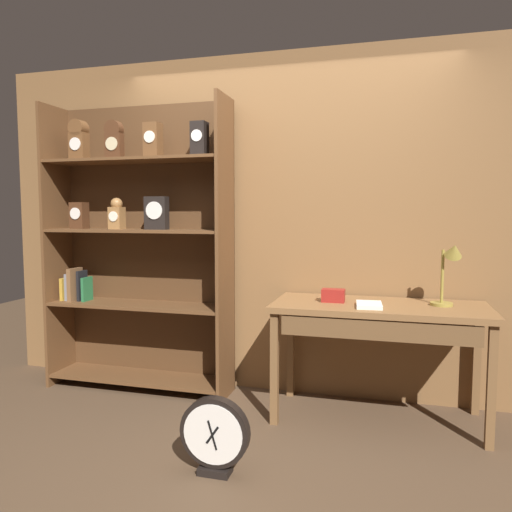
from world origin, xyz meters
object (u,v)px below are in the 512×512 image
Objects in this scene: workbench at (379,318)px; toolbox_small at (333,296)px; bookshelf at (137,243)px; desk_lamp at (450,267)px; open_repair_manual at (369,305)px; round_clock_large at (215,435)px.

toolbox_small is (-0.31, 0.03, 0.13)m from workbench.
bookshelf reaches higher than toolbox_small.
bookshelf is 5.16× the size of desk_lamp.
toolbox_small is (1.56, -0.14, -0.32)m from bookshelf.
bookshelf is 2.30m from desk_lamp.
open_repair_manual is (0.24, -0.12, -0.03)m from toolbox_small.
toolbox_small is at bearing -5.00° from bookshelf.
round_clock_large is at bearing -130.97° from workbench.
desk_lamp is at bearing 11.44° from open_repair_manual.
round_clock_large is (1.05, -1.10, -0.94)m from bookshelf.
round_clock_large is at bearing -141.47° from desk_lamp.
desk_lamp is 0.57m from open_repair_manual.
bookshelf is 5.33× the size of round_clock_large.
open_repair_manual is at bearing -7.94° from bookshelf.
toolbox_small reaches higher than open_repair_manual.
bookshelf is at bearing 175.00° from toolbox_small.
bookshelf is 10.19× the size of open_repair_manual.
desk_lamp reaches higher than toolbox_small.
workbench is 3.24× the size of desk_lamp.
open_repair_manual reaches higher than workbench.
open_repair_manual is at bearing -25.25° from toolbox_small.
workbench is at bearing -5.34° from toolbox_small.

